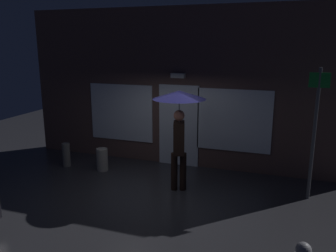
# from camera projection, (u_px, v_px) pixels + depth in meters

# --- Properties ---
(ground_plane) EXTENTS (18.00, 18.00, 0.00)m
(ground_plane) POSITION_uv_depth(u_px,v_px,m) (148.00, 197.00, 7.51)
(ground_plane) COLOR #2D2D33
(building_facade) EXTENTS (8.85, 0.48, 4.19)m
(building_facade) POSITION_uv_depth(u_px,v_px,m) (181.00, 89.00, 9.18)
(building_facade) COLOR brown
(building_facade) RESTS_ON ground
(person_with_umbrella) EXTENTS (1.16, 1.16, 2.28)m
(person_with_umbrella) POSITION_uv_depth(u_px,v_px,m) (179.00, 113.00, 7.46)
(person_with_umbrella) COLOR black
(person_with_umbrella) RESTS_ON ground
(street_sign_post) EXTENTS (0.40, 0.07, 2.80)m
(street_sign_post) POSITION_uv_depth(u_px,v_px,m) (315.00, 128.00, 7.06)
(street_sign_post) COLOR #595B60
(street_sign_post) RESTS_ON ground
(sidewalk_bollard) EXTENTS (0.30, 0.30, 0.59)m
(sidewalk_bollard) POSITION_uv_depth(u_px,v_px,m) (102.00, 160.00, 9.00)
(sidewalk_bollard) COLOR #9E998E
(sidewalk_bollard) RESTS_ON ground
(sidewalk_bollard_2) EXTENTS (0.20, 0.20, 0.64)m
(sidewalk_bollard_2) POSITION_uv_depth(u_px,v_px,m) (66.00, 155.00, 9.30)
(sidewalk_bollard_2) COLOR slate
(sidewalk_bollard_2) RESTS_ON ground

